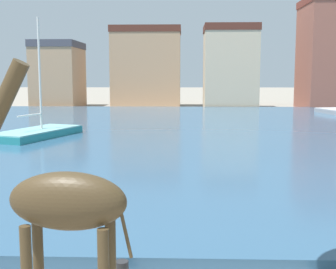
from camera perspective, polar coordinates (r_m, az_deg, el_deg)
The scene contains 7 objects.
harbor_water at distance 29.42m, azimuth 3.12°, elevation 0.38°, with size 88.55×42.27×0.40m, color #2D5170.
giraffe_statue at distance 5.89m, azimuth -13.59°, elevation -8.80°, with size 2.40×0.68×4.18m.
sailboat_teal at distance 26.62m, azimuth -15.31°, elevation -0.10°, with size 4.17×6.96×6.94m.
townhouse_wide_warehouse at distance 56.79m, azimuth -13.53°, elevation 7.31°, with size 5.21×7.55×7.83m.
townhouse_narrow_midrow at distance 56.33m, azimuth -2.73°, elevation 8.44°, with size 8.44×5.16×9.66m.
townhouse_corner_house at distance 53.54m, azimuth 7.79°, elevation 8.37°, with size 6.13×5.53×9.53m.
townhouse_end_terrace at distance 56.12m, azimuth 20.25°, elevation 9.45°, with size 7.50×7.70×12.50m.
Camera 1 is at (-0.61, -1.99, 3.75)m, focal length 48.69 mm.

